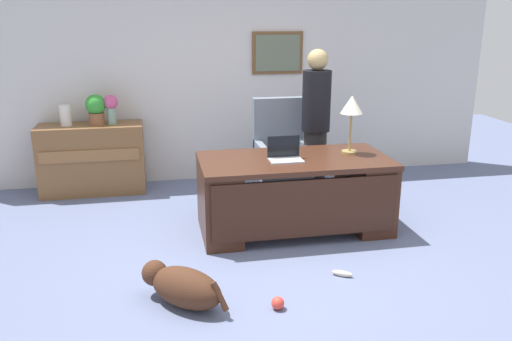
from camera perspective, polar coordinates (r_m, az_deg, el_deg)
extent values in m
plane|color=slate|center=(4.80, 1.96, -9.56)|extent=(12.00, 12.00, 0.00)
cube|color=silver|center=(6.90, -2.85, 10.25)|extent=(7.00, 0.12, 2.70)
cube|color=brown|center=(6.92, 2.33, 12.56)|extent=(0.66, 0.03, 0.53)
cube|color=#606A55|center=(6.90, 2.37, 12.55)|extent=(0.58, 0.01, 0.45)
cube|color=#422316|center=(5.21, 4.18, 1.07)|extent=(1.87, 0.94, 0.05)
cube|color=#422316|center=(5.19, -3.98, -3.34)|extent=(0.36, 0.88, 0.70)
cube|color=#422316|center=(5.56, 11.62, -2.26)|extent=(0.36, 0.88, 0.70)
cube|color=#381E13|center=(4.92, 5.43, -4.09)|extent=(1.77, 0.04, 0.56)
cube|color=brown|center=(6.70, -17.23, 1.22)|extent=(1.23, 0.48, 0.84)
cube|color=brown|center=(6.44, -17.52, 1.50)|extent=(1.13, 0.02, 0.14)
cube|color=slate|center=(6.18, 2.85, 0.21)|extent=(0.60, 0.58, 0.18)
cylinder|color=black|center=(6.25, 2.82, -1.81)|extent=(0.10, 0.10, 0.28)
cylinder|color=black|center=(6.29, 2.81, -2.81)|extent=(0.52, 0.52, 0.05)
cube|color=slate|center=(6.30, 2.39, 4.69)|extent=(0.60, 0.12, 0.71)
cube|color=slate|center=(6.07, 0.50, 1.88)|extent=(0.08, 0.50, 0.22)
cube|color=slate|center=(6.20, 5.22, 2.11)|extent=(0.08, 0.50, 0.22)
cylinder|color=#262323|center=(6.15, 6.30, 0.49)|extent=(0.26, 0.26, 0.84)
cylinder|color=black|center=(5.98, 6.53, 7.46)|extent=(0.32, 0.32, 0.68)
sphere|color=tan|center=(5.93, 6.68, 11.79)|extent=(0.23, 0.23, 0.23)
ellipsoid|color=#472819|center=(4.07, -7.54, -12.44)|extent=(0.66, 0.64, 0.30)
sphere|color=#472819|center=(4.23, -10.87, -10.80)|extent=(0.20, 0.20, 0.20)
cylinder|color=#472819|center=(3.90, -3.92, -13.40)|extent=(0.14, 0.13, 0.21)
cube|color=#B2B5BA|center=(5.10, 3.24, 1.11)|extent=(0.32, 0.22, 0.01)
cube|color=black|center=(5.16, 2.98, 2.62)|extent=(0.32, 0.01, 0.21)
cylinder|color=#9E8447|center=(5.46, 10.04, 1.98)|extent=(0.16, 0.16, 0.02)
cylinder|color=#9E8447|center=(5.41, 10.15, 4.07)|extent=(0.02, 0.02, 0.38)
cone|color=silver|center=(5.36, 10.30, 7.02)|extent=(0.22, 0.22, 0.18)
cylinder|color=#80A493|center=(6.57, -15.31, 5.70)|extent=(0.10, 0.10, 0.19)
sphere|color=#CF4F85|center=(6.54, -15.42, 7.14)|extent=(0.17, 0.17, 0.17)
cylinder|color=silver|center=(6.62, -19.84, 5.61)|extent=(0.13, 0.13, 0.24)
cylinder|color=brown|center=(6.59, -16.80, 5.37)|extent=(0.18, 0.18, 0.14)
sphere|color=green|center=(6.56, -16.92, 6.83)|extent=(0.24, 0.24, 0.24)
sphere|color=#E53F33|center=(4.05, 2.37, -14.10)|extent=(0.10, 0.10, 0.10)
ellipsoid|color=beige|center=(4.56, 9.28, -10.90)|extent=(0.18, 0.14, 0.05)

